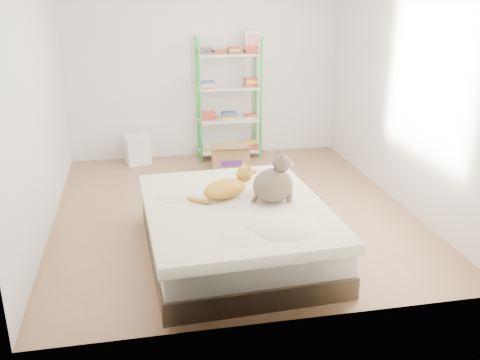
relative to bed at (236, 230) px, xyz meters
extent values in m
cube|color=#A17D4F|center=(0.15, 1.02, -0.25)|extent=(3.80, 4.20, 0.01)
cube|color=white|center=(0.15, 3.12, 1.05)|extent=(3.80, 0.01, 2.60)
cube|color=white|center=(0.15, -1.08, 1.05)|extent=(3.80, 0.01, 2.60)
cube|color=white|center=(-1.75, 1.02, 1.05)|extent=(0.01, 4.20, 2.60)
cube|color=white|center=(2.05, 1.02, 1.05)|extent=(0.01, 4.20, 2.60)
cube|color=#443829|center=(0.00, 0.00, -0.15)|extent=(1.63, 2.00, 0.19)
cube|color=silver|center=(0.00, 0.00, 0.05)|extent=(1.58, 1.94, 0.21)
cube|color=beige|center=(0.00, 0.00, 0.20)|extent=(1.66, 2.04, 0.10)
cylinder|color=green|center=(0.03, 2.74, 0.60)|extent=(0.04, 0.04, 1.70)
cylinder|color=green|center=(0.03, 3.06, 0.60)|extent=(0.04, 0.04, 1.70)
cylinder|color=green|center=(0.87, 2.74, 0.60)|extent=(0.04, 0.04, 1.70)
cylinder|color=green|center=(0.87, 3.06, 0.60)|extent=(0.04, 0.04, 1.70)
cube|color=silver|center=(0.45, 2.90, -0.15)|extent=(0.86, 0.34, 0.02)
cube|color=silver|center=(0.45, 2.90, 0.30)|extent=(0.86, 0.34, 0.02)
cube|color=silver|center=(0.45, 2.90, 0.75)|extent=(0.86, 0.34, 0.02)
cube|color=silver|center=(0.45, 2.90, 1.20)|extent=(0.86, 0.34, 0.02)
cube|color=#B93A36|center=(0.15, 2.90, -0.09)|extent=(0.20, 0.16, 0.09)
cube|color=#B93A36|center=(0.75, 2.90, -0.09)|extent=(0.20, 0.16, 0.09)
cube|color=#B93A36|center=(0.15, 2.90, 0.36)|extent=(0.20, 0.16, 0.09)
cube|color=#B93A36|center=(0.45, 2.90, 0.36)|extent=(0.20, 0.16, 0.09)
cube|color=#B93A36|center=(0.75, 2.90, 0.36)|extent=(0.20, 0.16, 0.09)
cube|color=#B93A36|center=(0.15, 2.90, 0.81)|extent=(0.20, 0.16, 0.09)
cube|color=#B93A36|center=(0.75, 2.90, 0.81)|extent=(0.20, 0.16, 0.09)
cube|color=#B93A36|center=(0.15, 2.90, 1.26)|extent=(0.20, 0.16, 0.09)
cube|color=#B93A36|center=(0.35, 2.90, 1.26)|extent=(0.20, 0.16, 0.09)
cube|color=#B93A36|center=(0.55, 2.90, 1.26)|extent=(0.20, 0.16, 0.09)
cube|color=#B93A36|center=(0.75, 2.90, 1.26)|extent=(0.20, 0.16, 0.09)
cube|color=white|center=(0.80, 2.95, 1.35)|extent=(0.22, 0.09, 0.28)
cube|color=#D02F3E|center=(0.80, 2.94, 1.35)|extent=(0.17, 0.06, 0.21)
cube|color=#AD8251|center=(0.37, 2.34, -0.08)|extent=(0.50, 0.42, 0.33)
cube|color=#532590|center=(0.38, 2.14, -0.09)|extent=(0.29, 0.03, 0.07)
cube|color=#AD8251|center=(0.37, 2.15, 0.08)|extent=(0.49, 0.18, 0.11)
cube|color=white|center=(-0.83, 2.87, -0.07)|extent=(0.37, 0.34, 0.37)
cube|color=white|center=(-0.83, 2.87, 0.13)|extent=(0.41, 0.38, 0.03)
camera|label=1|loc=(-0.80, -4.31, 2.11)|focal=40.00mm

